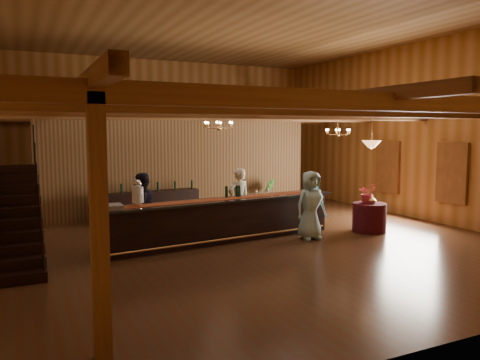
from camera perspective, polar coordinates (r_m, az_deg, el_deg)
name	(u,v)px	position (r m, az deg, el deg)	size (l,w,h in m)	color
floor	(242,234)	(12.63, 0.27, -6.60)	(14.00, 14.00, 0.00)	#422313
ceiling	(242,23)	(12.63, 0.29, 18.55)	(14.00, 14.00, 0.00)	olive
wall_back	(166,131)	(18.89, -8.96, 5.90)	(12.00, 0.10, 5.50)	#B57A42
wall_front	(478,131)	(6.72, 27.05, 5.31)	(12.00, 0.10, 5.50)	#B57A42
wall_right	(413,131)	(15.86, 20.34, 5.60)	(0.10, 14.00, 5.50)	#B57A42
beam_grid	(234,113)	(12.80, -0.71, 8.17)	(11.90, 13.90, 0.39)	#935A2C
support_posts	(251,176)	(11.93, 1.31, 0.44)	(9.20, 10.20, 3.20)	#935A2C
partition_wall	(183,168)	(15.44, -7.01, 1.47)	(9.00, 0.18, 3.10)	brown
window_right_front	(452,173)	(14.80, 24.45, 0.78)	(0.12, 1.05, 1.75)	white
window_right_back	(388,167)	(16.59, 17.60, 1.55)	(0.12, 1.05, 1.75)	white
staircase	(15,218)	(10.53, -25.70, -4.19)	(1.00, 2.80, 2.00)	black
backroom_boxes	(171,191)	(17.51, -8.38, -1.38)	(4.10, 0.60, 1.10)	black
tasting_bar	(223,220)	(11.73, -2.04, -4.88)	(6.46, 1.49, 1.08)	black
beverage_dispenser	(138,193)	(10.76, -12.37, -1.61)	(0.26, 0.26, 0.60)	silver
glass_rack_tray	(110,207)	(10.51, -15.53, -3.18)	(0.50, 0.50, 0.10)	gray
raffle_drum	(312,185)	(13.19, 8.83, -0.65)	(0.34, 0.24, 0.30)	brown
bar_bottle_0	(226,192)	(11.81, -1.66, -1.48)	(0.07, 0.07, 0.30)	black
bar_bottle_1	(237,191)	(11.96, -0.36, -1.38)	(0.07, 0.07, 0.30)	black
bar_bottle_2	(239,191)	(12.00, -0.09, -1.36)	(0.07, 0.07, 0.30)	black
backbar_shelf	(149,206)	(14.77, -10.99, -3.10)	(3.19, 0.50, 0.90)	black
round_table	(369,217)	(13.34, 15.49, -4.42)	(0.91, 0.91, 0.79)	#390D1B
chandelier_left	(219,125)	(12.68, -2.60, 6.75)	(0.80, 0.80, 0.43)	tan
chandelier_right	(338,132)	(14.99, 11.82, 5.79)	(0.80, 0.80, 0.62)	tan
pendant_lamp	(371,144)	(13.13, 15.73, 4.23)	(0.52, 0.52, 0.90)	tan
bartender	(239,201)	(12.65, -0.18, -2.53)	(0.64, 0.42, 1.76)	white
staff_second	(141,208)	(11.84, -11.93, -3.32)	(0.84, 0.66, 1.73)	black
guest	(311,205)	(12.04, 8.63, -3.05)	(0.86, 0.56, 1.75)	#A0D6DE
floor_plant	(267,194)	(16.28, 3.32, -1.76)	(0.62, 0.50, 1.12)	#2E6E20
table_flowers	(367,193)	(13.34, 15.22, -1.52)	(0.49, 0.42, 0.54)	#AE2932
table_vase	(372,198)	(13.18, 15.82, -2.08)	(0.17, 0.17, 0.33)	tan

